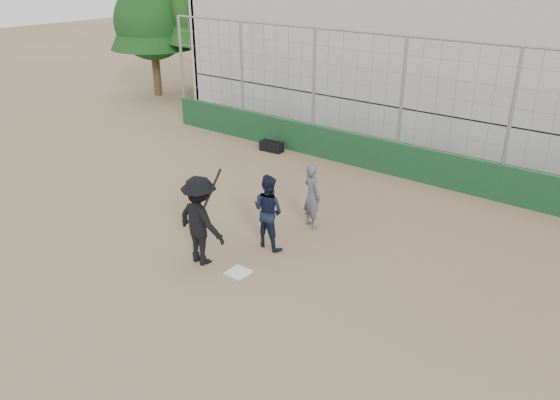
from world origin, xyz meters
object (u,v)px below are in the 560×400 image
Objects in this scene: batter_at_plate at (200,221)px; equipment_bag at (272,146)px; umpire at (312,199)px; catcher_crouched at (268,223)px.

equipment_bag is at bearing 117.01° from batter_at_plate.
umpire is 1.77× the size of equipment_bag.
batter_at_plate is at bearing 96.12° from umpire.
batter_at_plate reaches higher than umpire.
catcher_crouched is (0.69, 1.37, -0.39)m from batter_at_plate.
umpire reaches higher than catcher_crouched.
batter_at_plate reaches higher than equipment_bag.
equipment_bag is at bearing 127.90° from catcher_crouched.
catcher_crouched is 0.81× the size of umpire.
equipment_bag is (-3.34, 6.54, -0.80)m from batter_at_plate.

